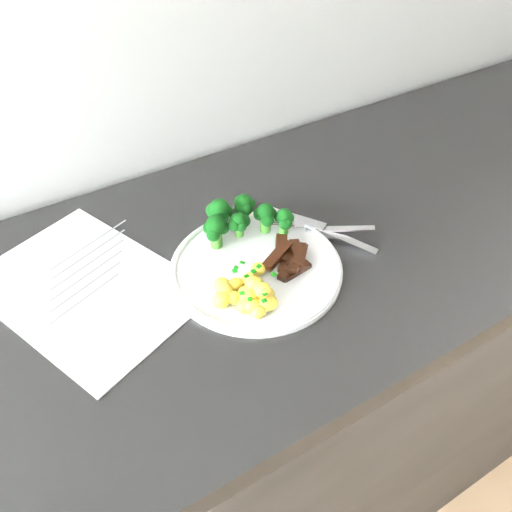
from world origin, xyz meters
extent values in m
cube|color=black|center=(0.12, 1.69, 0.44)|extent=(2.33, 0.58, 0.87)
cube|color=silver|center=(-0.16, 1.75, 0.87)|extent=(0.32, 0.38, 0.00)
cube|color=slate|center=(-0.13, 1.84, 0.88)|extent=(0.14, 0.06, 0.00)
cube|color=slate|center=(-0.14, 1.82, 0.88)|extent=(0.14, 0.05, 0.00)
cube|color=slate|center=(-0.14, 1.80, 0.88)|extent=(0.13, 0.05, 0.00)
cube|color=slate|center=(-0.15, 1.78, 0.88)|extent=(0.13, 0.05, 0.00)
cube|color=slate|center=(-0.16, 1.75, 0.88)|extent=(0.12, 0.05, 0.00)
cube|color=slate|center=(-0.17, 1.73, 0.88)|extent=(0.12, 0.05, 0.00)
cylinder|color=white|center=(0.07, 1.66, 0.88)|extent=(0.26, 0.26, 0.01)
torus|color=white|center=(0.07, 1.66, 0.88)|extent=(0.25, 0.25, 0.01)
cylinder|color=#316C1D|center=(0.08, 1.72, 0.90)|extent=(0.01, 0.01, 0.02)
sphere|color=black|center=(0.08, 1.72, 0.92)|extent=(0.02, 0.02, 0.02)
sphere|color=black|center=(0.07, 1.73, 0.92)|extent=(0.02, 0.02, 0.02)
sphere|color=black|center=(0.07, 1.72, 0.92)|extent=(0.02, 0.02, 0.02)
sphere|color=black|center=(0.07, 1.71, 0.92)|extent=(0.02, 0.02, 0.02)
sphere|color=black|center=(0.08, 1.72, 0.92)|extent=(0.02, 0.02, 0.02)
cylinder|color=#316C1D|center=(0.12, 1.72, 0.89)|extent=(0.02, 0.02, 0.02)
sphere|color=black|center=(0.13, 1.72, 0.91)|extent=(0.02, 0.02, 0.02)
sphere|color=black|center=(0.12, 1.73, 0.91)|extent=(0.02, 0.02, 0.02)
sphere|color=black|center=(0.12, 1.71, 0.91)|extent=(0.02, 0.02, 0.02)
sphere|color=black|center=(0.12, 1.72, 0.92)|extent=(0.03, 0.03, 0.03)
cylinder|color=#316C1D|center=(0.04, 1.73, 0.90)|extent=(0.02, 0.02, 0.03)
sphere|color=black|center=(0.05, 1.73, 0.91)|extent=(0.02, 0.02, 0.02)
sphere|color=black|center=(0.03, 1.74, 0.91)|extent=(0.02, 0.02, 0.02)
sphere|color=black|center=(0.03, 1.72, 0.91)|extent=(0.02, 0.02, 0.02)
sphere|color=black|center=(0.04, 1.73, 0.92)|extent=(0.03, 0.03, 0.03)
cylinder|color=#316C1D|center=(0.10, 1.75, 0.90)|extent=(0.02, 0.02, 0.02)
sphere|color=black|center=(0.11, 1.75, 0.92)|extent=(0.02, 0.02, 0.02)
sphere|color=black|center=(0.10, 1.76, 0.92)|extent=(0.02, 0.02, 0.02)
sphere|color=black|center=(0.09, 1.75, 0.92)|extent=(0.02, 0.02, 0.02)
sphere|color=black|center=(0.10, 1.74, 0.92)|extent=(0.02, 0.02, 0.02)
sphere|color=black|center=(0.10, 1.75, 0.93)|extent=(0.03, 0.03, 0.03)
cylinder|color=#316C1D|center=(0.06, 1.75, 0.91)|extent=(0.02, 0.02, 0.03)
sphere|color=black|center=(0.07, 1.75, 0.92)|extent=(0.02, 0.02, 0.02)
sphere|color=black|center=(0.05, 1.76, 0.93)|extent=(0.02, 0.02, 0.02)
sphere|color=black|center=(0.05, 1.74, 0.92)|extent=(0.02, 0.02, 0.02)
sphere|color=black|center=(0.06, 1.75, 0.93)|extent=(0.03, 0.03, 0.03)
cylinder|color=#316C1D|center=(0.14, 1.70, 0.89)|extent=(0.02, 0.02, 0.02)
sphere|color=black|center=(0.15, 1.70, 0.91)|extent=(0.02, 0.02, 0.02)
sphere|color=black|center=(0.14, 1.71, 0.91)|extent=(0.02, 0.02, 0.02)
sphere|color=black|center=(0.14, 1.69, 0.91)|extent=(0.02, 0.02, 0.02)
sphere|color=black|center=(0.14, 1.70, 0.92)|extent=(0.02, 0.02, 0.02)
ellipsoid|color=#FFDE4E|center=(0.02, 1.60, 0.89)|extent=(0.02, 0.02, 0.02)
ellipsoid|color=#FFDE4E|center=(0.04, 1.62, 0.89)|extent=(0.02, 0.02, 0.02)
ellipsoid|color=#FFDE4E|center=(0.02, 1.60, 0.89)|extent=(0.02, 0.02, 0.02)
ellipsoid|color=#FFDE4E|center=(0.04, 1.63, 0.89)|extent=(0.02, 0.02, 0.02)
ellipsoid|color=#FFDE4E|center=(0.02, 1.60, 0.89)|extent=(0.03, 0.02, 0.02)
ellipsoid|color=#FFDE4E|center=(0.02, 1.60, 0.89)|extent=(0.02, 0.02, 0.02)
ellipsoid|color=#FFDE4E|center=(0.03, 1.61, 0.89)|extent=(0.03, 0.02, 0.02)
ellipsoid|color=#FFDE4E|center=(0.02, 1.57, 0.89)|extent=(0.02, 0.02, 0.02)
ellipsoid|color=#FFDE4E|center=(0.02, 1.61, 0.89)|extent=(0.02, 0.02, 0.02)
ellipsoid|color=#FFDE4E|center=(0.04, 1.59, 0.89)|extent=(0.02, 0.02, 0.02)
ellipsoid|color=#FFDE4E|center=(0.00, 1.64, 0.89)|extent=(0.02, 0.02, 0.02)
ellipsoid|color=#FFDE4E|center=(0.04, 1.59, 0.91)|extent=(0.02, 0.02, 0.02)
ellipsoid|color=#FFDE4E|center=(0.00, 1.61, 0.89)|extent=(0.02, 0.02, 0.02)
ellipsoid|color=#FFDE4E|center=(0.01, 1.59, 0.89)|extent=(0.02, 0.02, 0.02)
ellipsoid|color=#FFDE4E|center=(-0.01, 1.61, 0.89)|extent=(0.03, 0.02, 0.02)
ellipsoid|color=#FFDE4E|center=(0.02, 1.58, 0.89)|extent=(0.02, 0.02, 0.02)
ellipsoid|color=#FFDE4E|center=(0.04, 1.58, 0.89)|extent=(0.03, 0.02, 0.02)
ellipsoid|color=#FFDE4E|center=(0.03, 1.61, 0.91)|extent=(0.02, 0.02, 0.02)
ellipsoid|color=#FFDE4E|center=(0.04, 1.58, 0.89)|extent=(0.02, 0.02, 0.02)
ellipsoid|color=#FFDE4E|center=(0.00, 1.63, 0.89)|extent=(0.03, 0.03, 0.02)
ellipsoid|color=#FFDE4E|center=(0.06, 1.64, 0.89)|extent=(0.02, 0.02, 0.02)
ellipsoid|color=#FFDE4E|center=(0.01, 1.59, 0.89)|extent=(0.02, 0.02, 0.02)
ellipsoid|color=#FFDE4E|center=(0.02, 1.63, 0.89)|extent=(0.02, 0.02, 0.02)
ellipsoid|color=#FFDE4E|center=(0.04, 1.59, 0.89)|extent=(0.03, 0.03, 0.02)
cube|color=#0D650B|center=(0.01, 1.58, 0.91)|extent=(0.01, 0.01, 0.00)
cube|color=#0D650B|center=(0.04, 1.62, 0.91)|extent=(0.01, 0.01, 0.00)
cube|color=#0D650B|center=(0.02, 1.64, 0.91)|extent=(0.01, 0.01, 0.00)
cube|color=#0D650B|center=(0.05, 1.62, 0.92)|extent=(0.01, 0.01, 0.00)
cube|color=#0D650B|center=(0.03, 1.62, 0.91)|extent=(0.01, 0.01, 0.00)
cube|color=#0D650B|center=(0.04, 1.64, 0.91)|extent=(0.01, 0.01, 0.00)
cube|color=#0D650B|center=(0.03, 1.58, 0.91)|extent=(0.01, 0.01, 0.00)
cube|color=#0D650B|center=(0.06, 1.60, 0.92)|extent=(0.01, 0.01, 0.00)
cube|color=#0D650B|center=(0.04, 1.60, 0.91)|extent=(0.01, 0.01, 0.00)
cube|color=#0D650B|center=(0.02, 1.56, 0.92)|extent=(0.01, 0.01, 0.00)
cube|color=#0D650B|center=(0.02, 1.63, 0.92)|extent=(0.01, 0.01, 0.00)
cube|color=#0D650B|center=(0.00, 1.59, 0.92)|extent=(0.01, 0.01, 0.00)
cube|color=#0D650B|center=(0.03, 1.61, 0.91)|extent=(0.01, 0.01, 0.00)
cube|color=#0D650B|center=(0.04, 1.60, 0.91)|extent=(0.01, 0.01, 0.00)
cube|color=black|center=(0.10, 1.62, 0.89)|extent=(0.05, 0.03, 0.01)
cube|color=black|center=(0.12, 1.63, 0.89)|extent=(0.05, 0.04, 0.02)
cube|color=black|center=(0.11, 1.64, 0.89)|extent=(0.06, 0.05, 0.01)
cube|color=black|center=(0.11, 1.61, 0.89)|extent=(0.05, 0.02, 0.01)
cube|color=black|center=(0.11, 1.64, 0.89)|extent=(0.04, 0.06, 0.02)
cube|color=black|center=(0.10, 1.65, 0.90)|extent=(0.06, 0.04, 0.02)
cube|color=black|center=(0.13, 1.63, 0.89)|extent=(0.04, 0.06, 0.01)
cube|color=black|center=(0.12, 1.63, 0.89)|extent=(0.06, 0.06, 0.01)
cube|color=black|center=(0.11, 1.66, 0.89)|extent=(0.04, 0.05, 0.02)
cube|color=black|center=(0.13, 1.63, 0.90)|extent=(0.05, 0.05, 0.01)
cube|color=silver|center=(0.22, 1.65, 0.89)|extent=(0.09, 0.07, 0.01)
cube|color=silver|center=(0.17, 1.70, 0.89)|extent=(0.03, 0.03, 0.01)
cylinder|color=silver|center=(0.15, 1.71, 0.89)|extent=(0.03, 0.02, 0.00)
cylinder|color=silver|center=(0.15, 1.71, 0.89)|extent=(0.03, 0.02, 0.00)
cylinder|color=silver|center=(0.15, 1.71, 0.89)|extent=(0.03, 0.02, 0.00)
cylinder|color=silver|center=(0.15, 1.70, 0.89)|extent=(0.03, 0.02, 0.00)
cube|color=silver|center=(0.17, 1.72, 0.89)|extent=(0.07, 0.11, 0.01)
cube|color=silver|center=(0.22, 1.63, 0.88)|extent=(0.06, 0.10, 0.02)
camera|label=1|loc=(-0.22, 1.18, 1.43)|focal=36.81mm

